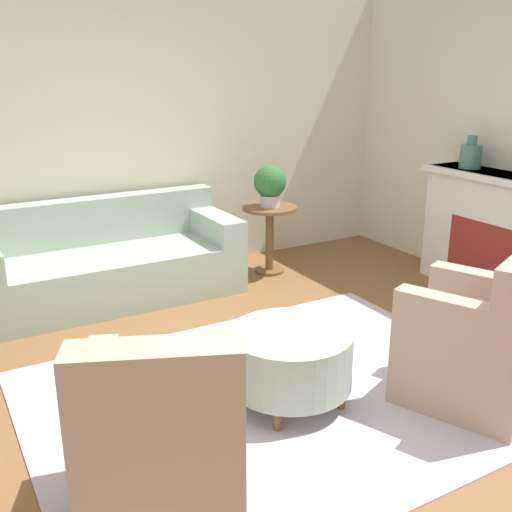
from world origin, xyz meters
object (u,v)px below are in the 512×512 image
(side_table, at_px, (270,228))
(vase_mantel_near, at_px, (471,155))
(ottoman_table, at_px, (290,358))
(couch, at_px, (108,264))
(armchair_left, at_px, (162,446))
(armchair_right, at_px, (479,344))
(potted_plant_on_side_table, at_px, (270,184))

(side_table, bearing_deg, vase_mantel_near, -37.62)
(ottoman_table, distance_m, vase_mantel_near, 2.93)
(couch, relative_size, armchair_left, 2.32)
(armchair_right, distance_m, side_table, 2.71)
(armchair_left, height_order, ottoman_table, armchair_left)
(potted_plant_on_side_table, bearing_deg, side_table, 0.00)
(ottoman_table, xyz_separation_m, side_table, (1.14, 2.14, 0.16))
(armchair_left, bearing_deg, ottoman_table, 28.39)
(side_table, bearing_deg, potted_plant_on_side_table, 180.00)
(couch, height_order, side_table, couch)
(armchair_left, bearing_deg, armchair_right, 0.00)
(armchair_left, bearing_deg, side_table, 51.15)
(armchair_right, height_order, ottoman_table, armchair_right)
(side_table, xyz_separation_m, potted_plant_on_side_table, (-0.00, 0.00, 0.44))
(armchair_right, relative_size, side_table, 1.45)
(armchair_left, relative_size, side_table, 1.45)
(armchair_left, relative_size, armchair_right, 1.00)
(armchair_right, relative_size, potted_plant_on_side_table, 2.42)
(armchair_right, relative_size, ottoman_table, 1.29)
(couch, relative_size, side_table, 3.36)
(armchair_right, distance_m, ottoman_table, 1.14)
(armchair_left, xyz_separation_m, armchair_right, (2.02, 0.00, 0.00))
(ottoman_table, bearing_deg, vase_mantel_near, 21.67)
(potted_plant_on_side_table, bearing_deg, vase_mantel_near, -37.62)
(ottoman_table, relative_size, potted_plant_on_side_table, 1.87)
(ottoman_table, xyz_separation_m, potted_plant_on_side_table, (1.14, 2.14, 0.60))
(couch, distance_m, vase_mantel_near, 3.40)
(couch, bearing_deg, vase_mantel_near, -22.19)
(armchair_right, relative_size, vase_mantel_near, 3.31)
(armchair_right, height_order, potted_plant_on_side_table, potted_plant_on_side_table)
(armchair_left, xyz_separation_m, vase_mantel_near, (3.62, 1.59, 0.81))
(ottoman_table, relative_size, vase_mantel_near, 2.56)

